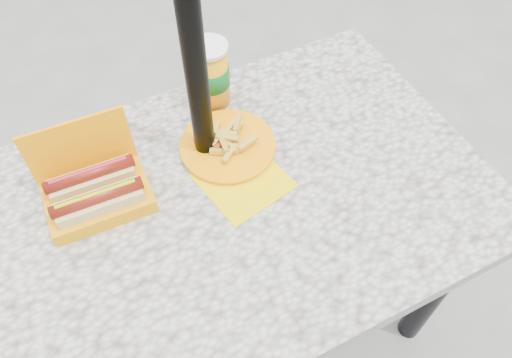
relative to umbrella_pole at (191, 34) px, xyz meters
name	(u,v)px	position (x,y,z in m)	size (l,w,h in m)	color
ground	(241,317)	(0.00, -0.16, -1.10)	(60.00, 60.00, 0.00)	slate
picnic_table	(235,222)	(0.00, -0.16, -0.46)	(1.20, 0.80, 0.75)	beige
umbrella_pole	(191,34)	(0.00, 0.00, 0.00)	(0.05, 0.05, 2.20)	black
hotdog_box	(96,191)	(-0.28, -0.03, -0.31)	(0.24, 0.18, 0.19)	#FF9400
fries_plate	(228,147)	(0.05, -0.03, -0.34)	(0.24, 0.34, 0.05)	#FED100
soda_cup	(211,75)	(0.09, 0.15, -0.26)	(0.10, 0.10, 0.18)	#FFA60B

